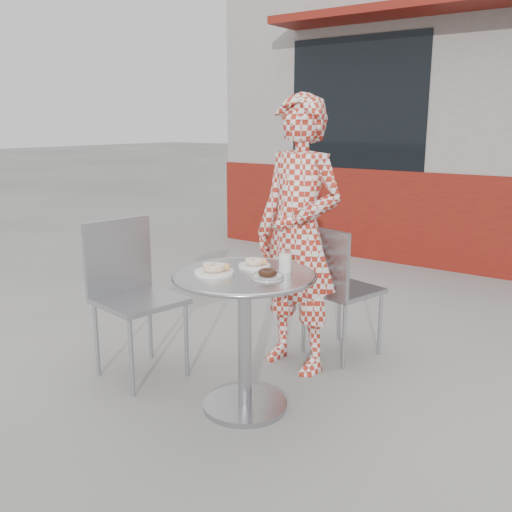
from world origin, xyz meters
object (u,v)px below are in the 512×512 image
Objects in this scene: chair_far at (340,316)px; chair_left at (140,330)px; bistro_table at (245,308)px; seated_person at (298,236)px; plate_checker at (268,275)px; milk_cup at (285,262)px; plate_far at (255,263)px; plate_near at (215,269)px.

chair_far is 1.29m from chair_left.
bistro_table is 0.45× the size of seated_person.
seated_person is 0.67m from plate_checker.
milk_cup is at bearing 44.37° from bistro_table.
chair_left reaches higher than chair_far.
plate_near is at bearing -108.86° from plate_far.
chair_far is 5.09× the size of plate_far.
seated_person reaches higher than chair_left.
plate_near is 0.36m from milk_cup.
seated_person is (-0.08, 0.64, 0.27)m from bistro_table.
milk_cup is at bearing -68.69° from chair_left.
plate_near is 1.81× the size of milk_cup.
chair_far is 0.93× the size of chair_left.
plate_near is (-0.04, -0.73, -0.06)m from seated_person.
chair_far is 7.80× the size of milk_cup.
plate_near reaches higher than bistro_table.
seated_person is at bearing 115.15° from milk_cup.
seated_person reaches higher than plate_far.
plate_far is (0.04, -0.49, -0.07)m from seated_person.
bistro_table is 6.75× the size of milk_cup.
bistro_table is 3.73× the size of plate_near.
chair_left is at bearing -168.01° from milk_cup.
seated_person is at bearing 94.25° from plate_far.
seated_person is 9.79× the size of plate_far.
chair_left reaches higher than plate_far.
plate_near reaches higher than plate_checker.
bistro_table is 0.70m from seated_person.
plate_far is (-0.10, -0.81, 0.50)m from chair_far.
plate_near is (-0.12, -0.09, 0.20)m from bistro_table.
bistro_table is 0.25m from plate_far.
plate_near is at bearing -85.20° from seated_person.
milk_cup is at bearing -56.58° from seated_person.
milk_cup is at bearing 86.50° from plate_checker.
chair_left is at bearing 176.20° from plate_near.
seated_person is at bearing 97.10° from bistro_table.
chair_far reaches higher than milk_cup.
chair_left reaches higher than bistro_table.
plate_far is 0.20m from milk_cup.
chair_far is at bearing -29.90° from chair_left.
chair_left reaches higher than milk_cup.
plate_far is (-0.04, 0.15, 0.20)m from bistro_table.
chair_left is at bearing -164.89° from plate_far.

